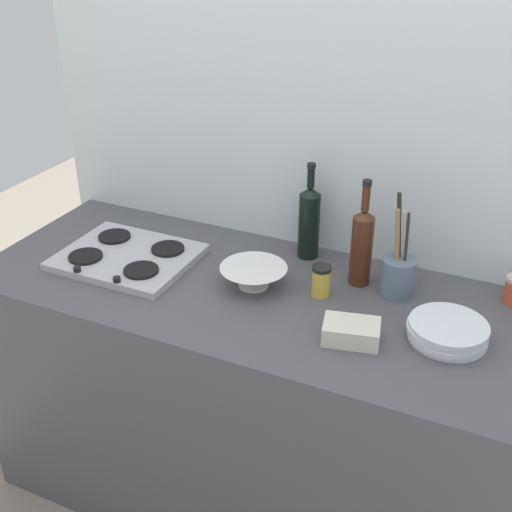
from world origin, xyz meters
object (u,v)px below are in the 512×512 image
object	(u,v)px
plate_stack	(447,331)
butter_dish	(351,332)
mixing_bowl	(254,275)
condiment_jar_front	(321,280)
stovetop_hob	(127,257)
wine_bottle_leftmost	(309,221)
wine_bottle_mid_left	(362,245)
utensil_crock	(398,274)

from	to	relation	value
plate_stack	butter_dish	distance (m)	0.26
mixing_bowl	condiment_jar_front	bearing A→B (deg)	10.70
stovetop_hob	plate_stack	world-z (taller)	plate_stack
wine_bottle_leftmost	mixing_bowl	size ratio (longest dim) A/B	1.57
wine_bottle_leftmost	plate_stack	bearing A→B (deg)	-29.56
wine_bottle_mid_left	condiment_jar_front	distance (m)	0.17
mixing_bowl	butter_dish	distance (m)	0.39
wine_bottle_mid_left	utensil_crock	distance (m)	0.14
wine_bottle_mid_left	butter_dish	bearing A→B (deg)	-77.10
stovetop_hob	wine_bottle_mid_left	distance (m)	0.77
condiment_jar_front	utensil_crock	bearing A→B (deg)	26.41
plate_stack	utensil_crock	bearing A→B (deg)	135.83
wine_bottle_mid_left	mixing_bowl	distance (m)	0.34
utensil_crock	condiment_jar_front	world-z (taller)	utensil_crock
wine_bottle_mid_left	mixing_bowl	size ratio (longest dim) A/B	1.64
wine_bottle_mid_left	utensil_crock	bearing A→B (deg)	-7.47
utensil_crock	butter_dish	bearing A→B (deg)	-100.16
wine_bottle_leftmost	condiment_jar_front	world-z (taller)	wine_bottle_leftmost
wine_bottle_leftmost	condiment_jar_front	distance (m)	0.26
plate_stack	wine_bottle_leftmost	world-z (taller)	wine_bottle_leftmost
mixing_bowl	butter_dish	bearing A→B (deg)	-22.30
condiment_jar_front	stovetop_hob	bearing A→B (deg)	-174.08
wine_bottle_mid_left	butter_dish	size ratio (longest dim) A/B	2.26
mixing_bowl	utensil_crock	xyz separation A→B (m)	(0.41, 0.14, 0.03)
wine_bottle_mid_left	condiment_jar_front	size ratio (longest dim) A/B	3.52
stovetop_hob	butter_dish	bearing A→B (deg)	-8.34
condiment_jar_front	wine_bottle_mid_left	bearing A→B (deg)	54.55
mixing_bowl	condiment_jar_front	distance (m)	0.21
wine_bottle_leftmost	butter_dish	size ratio (longest dim) A/B	2.17
wine_bottle_leftmost	condiment_jar_front	size ratio (longest dim) A/B	3.38
utensil_crock	condiment_jar_front	distance (m)	0.23
plate_stack	wine_bottle_mid_left	bearing A→B (deg)	147.51
butter_dish	wine_bottle_mid_left	bearing A→B (deg)	102.90
wine_bottle_leftmost	condiment_jar_front	xyz separation A→B (m)	(0.12, -0.21, -0.08)
butter_dish	condiment_jar_front	distance (m)	0.24
wine_bottle_leftmost	mixing_bowl	world-z (taller)	wine_bottle_leftmost
mixing_bowl	wine_bottle_mid_left	bearing A→B (deg)	28.41
wine_bottle_mid_left	condiment_jar_front	bearing A→B (deg)	-125.45
wine_bottle_leftmost	utensil_crock	size ratio (longest dim) A/B	1.03
plate_stack	wine_bottle_leftmost	distance (m)	0.60
plate_stack	butter_dish	size ratio (longest dim) A/B	1.45
butter_dish	utensil_crock	distance (m)	0.30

